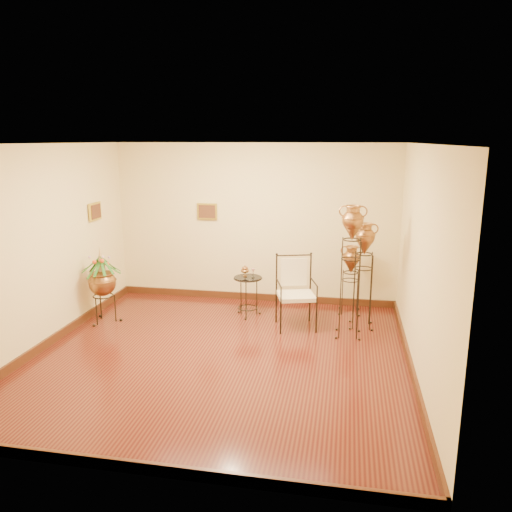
% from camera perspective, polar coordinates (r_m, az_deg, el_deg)
% --- Properties ---
extents(ground, '(5.00, 5.00, 0.00)m').
position_cam_1_polar(ground, '(6.88, -4.10, -11.34)').
color(ground, '#562314').
rests_on(ground, ground).
extents(room_shell, '(5.02, 5.02, 2.81)m').
position_cam_1_polar(room_shell, '(6.36, -4.40, 3.03)').
color(room_shell, beige).
rests_on(room_shell, ground).
extents(amphora_tall, '(0.44, 0.44, 1.97)m').
position_cam_1_polar(amphora_tall, '(7.34, 10.75, -1.60)').
color(amphora_tall, black).
rests_on(amphora_tall, ground).
extents(amphora_mid, '(0.48, 0.48, 1.66)m').
position_cam_1_polar(amphora_mid, '(7.78, 12.16, -2.13)').
color(amphora_mid, black).
rests_on(amphora_mid, ground).
extents(amphora_short, '(0.42, 0.42, 1.17)m').
position_cam_1_polar(amphora_short, '(8.44, 10.74, -2.64)').
color(amphora_short, black).
rests_on(amphora_short, ground).
extents(planter_urn, '(0.69, 0.69, 1.25)m').
position_cam_1_polar(planter_urn, '(8.22, -17.18, -2.58)').
color(planter_urn, black).
rests_on(planter_urn, ground).
extents(armchair, '(0.76, 0.73, 1.11)m').
position_cam_1_polar(armchair, '(7.68, 4.61, -4.23)').
color(armchair, black).
rests_on(armchair, ground).
extents(side_table, '(0.47, 0.47, 0.84)m').
position_cam_1_polar(side_table, '(8.22, -0.94, -4.55)').
color(side_table, black).
rests_on(side_table, ground).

